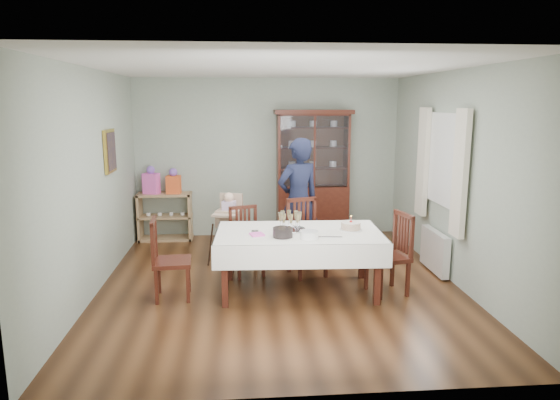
{
  "coord_description": "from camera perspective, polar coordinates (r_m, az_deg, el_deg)",
  "views": [
    {
      "loc": [
        -0.49,
        -6.06,
        2.29
      ],
      "look_at": [
        0.03,
        0.2,
        1.06
      ],
      "focal_mm": 32.0,
      "sensor_mm": 36.0,
      "label": 1
    }
  ],
  "objects": [
    {
      "name": "cake_knife",
      "position": [
        5.81,
        5.63,
        -4.2
      ],
      "size": [
        0.31,
        0.07,
        0.01
      ],
      "primitive_type": "cube",
      "rotation": [
        0.0,
        0.0,
        -0.14
      ],
      "color": "silver",
      "rests_on": "dining_table"
    },
    {
      "name": "birthday_cake",
      "position": [
        6.14,
        8.09,
        -3.0
      ],
      "size": [
        0.27,
        0.27,
        0.19
      ],
      "color": "white",
      "rests_on": "dining_table"
    },
    {
      "name": "chair_end_right",
      "position": [
        6.27,
        12.28,
        -7.78
      ],
      "size": [
        0.53,
        0.53,
        0.99
      ],
      "rotation": [
        0.0,
        0.0,
        -1.35
      ],
      "color": "#461D11",
      "rests_on": "floor"
    },
    {
      "name": "champagne_tray",
      "position": [
        6.07,
        1.15,
        -2.85
      ],
      "size": [
        0.38,
        0.38,
        0.23
      ],
      "color": "silver",
      "rests_on": "dining_table"
    },
    {
      "name": "curtain_right",
      "position": [
        7.51,
        16.02,
        4.22
      ],
      "size": [
        0.07,
        0.3,
        1.55
      ],
      "primitive_type": "cube",
      "color": "silver",
      "rests_on": "room_shell"
    },
    {
      "name": "dining_table",
      "position": [
        6.14,
        2.14,
        -7.01
      ],
      "size": [
        2.05,
        1.23,
        0.76
      ],
      "rotation": [
        0.0,
        0.0,
        -0.04
      ],
      "color": "#461D11",
      "rests_on": "floor"
    },
    {
      "name": "china_cabinet",
      "position": [
        8.49,
        3.74,
        3.14
      ],
      "size": [
        1.3,
        0.48,
        2.18
      ],
      "color": "#461D11",
      "rests_on": "floor"
    },
    {
      "name": "chair_far_right",
      "position": [
        6.77,
        3.05,
        -6.02
      ],
      "size": [
        0.57,
        0.57,
        1.02
      ],
      "rotation": [
        0.0,
        0.0,
        0.29
      ],
      "color": "#461D11",
      "rests_on": "floor"
    },
    {
      "name": "chair_end_left",
      "position": [
        6.1,
        -12.34,
        -8.35
      ],
      "size": [
        0.47,
        0.47,
        0.97
      ],
      "rotation": [
        0.0,
        0.0,
        1.65
      ],
      "color": "#461D11",
      "rests_on": "floor"
    },
    {
      "name": "room_shell",
      "position": [
        6.64,
        -0.47,
        6.0
      ],
      "size": [
        5.0,
        5.0,
        5.0
      ],
      "color": "#9EAA99",
      "rests_on": "floor"
    },
    {
      "name": "radiator",
      "position": [
        7.17,
        17.26,
        -5.56
      ],
      "size": [
        0.1,
        0.8,
        0.55
      ],
      "primitive_type": "cube",
      "color": "white",
      "rests_on": "floor"
    },
    {
      "name": "chair_far_left",
      "position": [
        6.79,
        -3.79,
        -6.26
      ],
      "size": [
        0.51,
        0.51,
        0.91
      ],
      "rotation": [
        0.0,
        0.0,
        0.29
      ],
      "color": "#461D11",
      "rests_on": "floor"
    },
    {
      "name": "high_chair",
      "position": [
        7.31,
        -5.79,
        -3.98
      ],
      "size": [
        0.56,
        0.56,
        1.03
      ],
      "rotation": [
        0.0,
        0.0,
        -0.28
      ],
      "color": "black",
      "rests_on": "floor"
    },
    {
      "name": "napkin_stack",
      "position": [
        5.87,
        -2.65,
        -3.95
      ],
      "size": [
        0.19,
        0.19,
        0.02
      ],
      "primitive_type": "cube",
      "rotation": [
        0.0,
        0.0,
        0.28
      ],
      "color": "#FF5DCC",
      "rests_on": "dining_table"
    },
    {
      "name": "window",
      "position": [
        6.95,
        18.31,
        4.39
      ],
      "size": [
        0.04,
        1.02,
        1.22
      ],
      "primitive_type": "cube",
      "color": "white",
      "rests_on": "room_shell"
    },
    {
      "name": "floor",
      "position": [
        6.5,
        -0.1,
        -9.57
      ],
      "size": [
        5.0,
        5.0,
        0.0
      ],
      "primitive_type": "plane",
      "color": "#593319",
      "rests_on": "ground"
    },
    {
      "name": "curtain_left",
      "position": [
        6.38,
        19.9,
        2.83
      ],
      "size": [
        0.07,
        0.3,
        1.55
      ],
      "primitive_type": "cube",
      "color": "silver",
      "rests_on": "room_shell"
    },
    {
      "name": "woman",
      "position": [
        7.17,
        2.1,
        -0.08
      ],
      "size": [
        0.78,
        0.66,
        1.81
      ],
      "primitive_type": "imported",
      "rotation": [
        0.0,
        0.0,
        3.56
      ],
      "color": "black",
      "rests_on": "floor"
    },
    {
      "name": "sideboard",
      "position": [
        8.65,
        -12.98,
        -1.85
      ],
      "size": [
        0.9,
        0.38,
        0.8
      ],
      "color": "tan",
      "rests_on": "floor"
    },
    {
      "name": "gift_bag_pink",
      "position": [
        8.55,
        -14.5,
        2.08
      ],
      "size": [
        0.29,
        0.23,
        0.47
      ],
      "color": "#FF5DCC",
      "rests_on": "sideboard"
    },
    {
      "name": "cutlery",
      "position": [
        6.02,
        -3.2,
        -3.63
      ],
      "size": [
        0.11,
        0.15,
        0.01
      ],
      "primitive_type": null,
      "rotation": [
        0.0,
        0.0,
        -0.03
      ],
      "color": "silver",
      "rests_on": "dining_table"
    },
    {
      "name": "plate_stack_dark",
      "position": [
        5.78,
        0.32,
        -3.72
      ],
      "size": [
        0.29,
        0.29,
        0.11
      ],
      "primitive_type": "cylinder",
      "rotation": [
        0.0,
        0.0,
        -0.32
      ],
      "color": "black",
      "rests_on": "dining_table"
    },
    {
      "name": "plate_stack_white",
      "position": [
        5.73,
        3.34,
        -3.99
      ],
      "size": [
        0.26,
        0.26,
        0.09
      ],
      "primitive_type": "cylinder",
      "rotation": [
        0.0,
        0.0,
        -0.28
      ],
      "color": "white",
      "rests_on": "dining_table"
    },
    {
      "name": "gift_bag_orange",
      "position": [
        8.49,
        -12.07,
        2.01
      ],
      "size": [
        0.24,
        0.18,
        0.42
      ],
      "color": "#EE5825",
      "rests_on": "sideboard"
    },
    {
      "name": "picture_frame",
      "position": [
        7.11,
        -18.87,
        5.3
      ],
      "size": [
        0.04,
        0.48,
        0.58
      ],
      "primitive_type": "cube",
      "color": "gold",
      "rests_on": "room_shell"
    }
  ]
}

